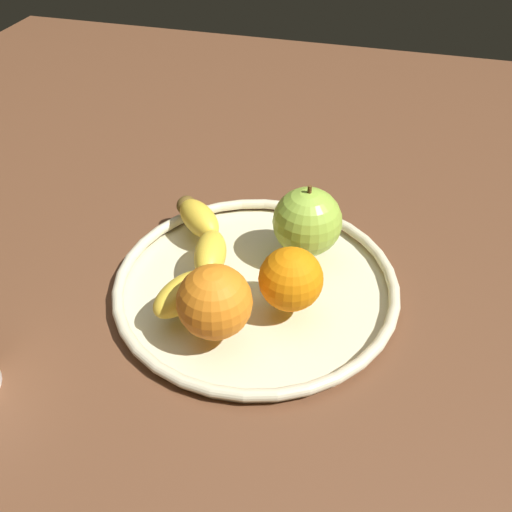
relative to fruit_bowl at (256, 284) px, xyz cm
name	(u,v)px	position (x,y,z in cm)	size (l,w,h in cm)	color
ground_plane	(256,303)	(0.00, 0.00, -2.92)	(153.98, 153.98, 4.00)	brown
fruit_bowl	(256,284)	(0.00, 0.00, 0.00)	(30.40, 30.40, 1.80)	beige
banana	(197,251)	(0.58, 6.74, 2.60)	(19.89, 9.68, 3.43)	yellow
apple	(307,222)	(6.13, -4.08, 4.69)	(7.60, 7.60, 8.40)	#96BE3D
orange_back_right	(291,279)	(-2.69, -4.26, 4.08)	(6.40, 6.40, 6.40)	orange
orange_front_right	(215,302)	(-8.00, 1.76, 4.44)	(7.11, 7.11, 7.11)	orange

